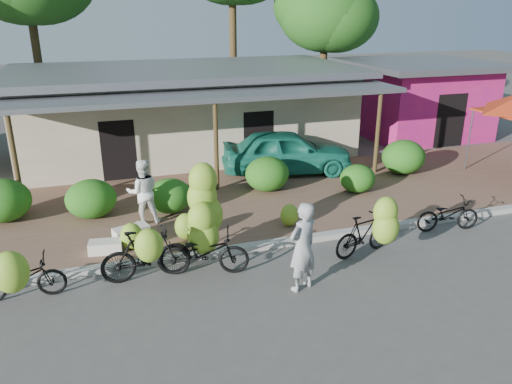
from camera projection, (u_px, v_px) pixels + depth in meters
ground at (290, 291)px, 10.25m from camera, size 100.00×100.00×0.00m
sidewalk at (227, 203)px, 14.69m from camera, size 60.00×6.00×0.12m
curb at (259, 246)px, 12.01m from camera, size 60.00×0.25×0.15m
shop_main at (186, 110)px, 19.39m from camera, size 13.00×8.50×3.35m
shop_pink at (416, 97)px, 22.54m from camera, size 6.00×6.00×3.25m
tree_near_right at (321, 11)px, 23.57m from camera, size 4.64×4.48×7.05m
hedge_0 at (2, 201)px, 13.13m from camera, size 1.47×1.32×1.15m
hedge_1 at (91, 199)px, 13.39m from camera, size 1.35×1.21×1.05m
hedge_2 at (169, 196)px, 13.73m from camera, size 1.23×1.11×0.96m
hedge_3 at (267, 174)px, 15.36m from camera, size 1.37×1.23×1.07m
hedge_4 at (358, 178)px, 15.28m from camera, size 1.11×1.00×0.86m
hedge_5 at (403, 157)px, 16.96m from camera, size 1.49×1.34×1.16m
bike_far_left at (18, 277)px, 9.65m from camera, size 1.73×1.27×1.35m
bike_left at (146, 253)px, 10.42m from camera, size 1.92×1.19×1.44m
bike_center at (204, 230)px, 10.86m from camera, size 2.04×1.43×2.36m
bike_right at (371, 230)px, 11.37m from camera, size 1.74×1.31×1.64m
bike_far_right at (448, 215)px, 12.89m from camera, size 1.76×0.86×0.88m
loose_banana_a at (131, 236)px, 11.68m from camera, size 0.52×0.44×0.65m
loose_banana_b at (186, 226)px, 12.16m from camera, size 0.54×0.46×0.67m
loose_banana_c at (289, 215)px, 12.92m from camera, size 0.48×0.40×0.60m
sack_near at (131, 233)px, 12.26m from camera, size 0.93×0.64×0.30m
sack_far at (106, 247)px, 11.56m from camera, size 0.80×0.49×0.28m
vendor at (303, 247)px, 10.01m from camera, size 0.81×0.68×1.91m
bystander at (143, 192)px, 12.92m from camera, size 0.87×0.69×1.73m
teal_van at (287, 152)px, 16.97m from camera, size 4.62×2.49×1.49m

